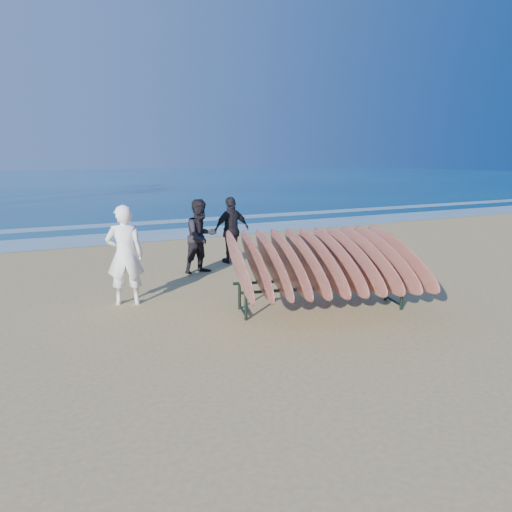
% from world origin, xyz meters
% --- Properties ---
extents(ground, '(120.00, 120.00, 0.00)m').
position_xyz_m(ground, '(0.00, 0.00, 0.00)').
color(ground, tan).
rests_on(ground, ground).
extents(ocean, '(160.00, 160.00, 0.00)m').
position_xyz_m(ocean, '(0.00, 55.00, 0.01)').
color(ocean, navy).
rests_on(ocean, ground).
extents(foam_near, '(160.00, 160.00, 0.00)m').
position_xyz_m(foam_near, '(0.00, 10.00, 0.01)').
color(foam_near, white).
rests_on(foam_near, ground).
extents(foam_far, '(160.00, 160.00, 0.00)m').
position_xyz_m(foam_far, '(0.00, 13.50, 0.01)').
color(foam_far, white).
rests_on(foam_far, ground).
extents(surfboard_rack, '(3.87, 3.76, 1.57)m').
position_xyz_m(surfboard_rack, '(0.90, -0.09, 0.95)').
color(surfboard_rack, black).
rests_on(surfboard_rack, ground).
extents(person_white, '(0.82, 0.66, 1.94)m').
position_xyz_m(person_white, '(-2.23, 1.96, 0.97)').
color(person_white, white).
rests_on(person_white, ground).
extents(person_dark_a, '(1.03, 0.90, 1.81)m').
position_xyz_m(person_dark_a, '(0.01, 3.73, 0.91)').
color(person_dark_a, black).
rests_on(person_dark_a, ground).
extents(person_dark_b, '(1.07, 0.52, 1.77)m').
position_xyz_m(person_dark_b, '(1.17, 4.50, 0.89)').
color(person_dark_b, black).
rests_on(person_dark_b, ground).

